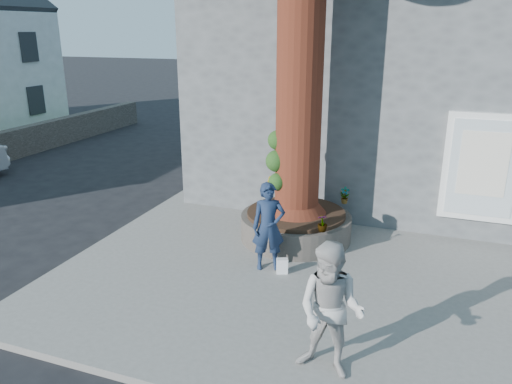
% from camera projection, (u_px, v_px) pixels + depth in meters
% --- Properties ---
extents(ground, '(120.00, 120.00, 0.00)m').
position_uv_depth(ground, '(223.00, 279.00, 9.08)').
color(ground, black).
rests_on(ground, ground).
extents(pavement, '(9.00, 8.00, 0.12)m').
position_uv_depth(pavement, '(316.00, 266.00, 9.46)').
color(pavement, slate).
rests_on(pavement, ground).
extents(yellow_line, '(0.10, 30.00, 0.01)m').
position_uv_depth(yellow_line, '(114.00, 236.00, 10.97)').
color(yellow_line, yellow).
rests_on(yellow_line, ground).
extents(stone_shop, '(10.30, 8.30, 6.30)m').
position_uv_depth(stone_shop, '(410.00, 74.00, 13.67)').
color(stone_shop, '#515456').
rests_on(stone_shop, ground).
extents(planter, '(2.30, 2.30, 0.60)m').
position_uv_depth(planter, '(296.00, 225.00, 10.47)').
color(planter, black).
rests_on(planter, pavement).
extents(man, '(0.71, 0.60, 1.64)m').
position_uv_depth(man, '(269.00, 227.00, 9.00)').
color(man, '#17253F').
rests_on(man, pavement).
extents(woman, '(0.95, 0.79, 1.80)m').
position_uv_depth(woman, '(331.00, 311.00, 6.17)').
color(woman, '#B4B0AD').
rests_on(woman, pavement).
extents(shopping_bag, '(0.23, 0.19, 0.28)m').
position_uv_depth(shopping_bag, '(282.00, 266.00, 9.01)').
color(shopping_bag, white).
rests_on(shopping_bag, pavement).
extents(plant_a, '(0.22, 0.17, 0.37)m').
position_uv_depth(plant_a, '(345.00, 195.00, 10.79)').
color(plant_a, gray).
rests_on(plant_a, planter).
extents(plant_b, '(0.34, 0.34, 0.44)m').
position_uv_depth(plant_b, '(271.00, 186.00, 11.34)').
color(plant_b, gray).
rests_on(plant_b, planter).
extents(plant_c, '(0.25, 0.25, 0.33)m').
position_uv_depth(plant_c, '(323.00, 223.00, 9.31)').
color(plant_c, gray).
rests_on(plant_c, planter).
extents(plant_d, '(0.30, 0.31, 0.27)m').
position_uv_depth(plant_d, '(345.00, 198.00, 10.80)').
color(plant_d, gray).
rests_on(plant_d, planter).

